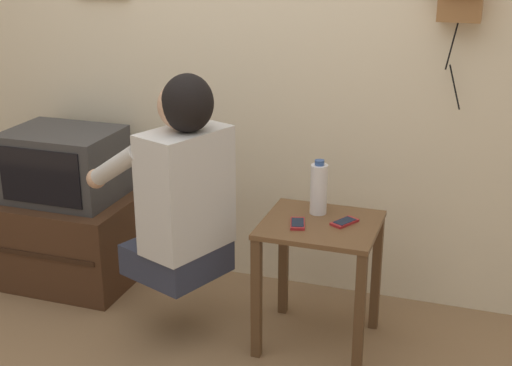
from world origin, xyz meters
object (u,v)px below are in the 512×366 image
Objects in this scene: television at (64,164)px; cell_phone_held at (298,223)px; cell_phone_spare at (344,222)px; water_bottle at (319,189)px; person at (181,185)px.

cell_phone_held is (1.29, -0.25, -0.05)m from television.
cell_phone_spare is 0.57× the size of water_bottle.
person reaches higher than cell_phone_held.
cell_phone_held is at bearing -128.61° from cell_phone_spare.
water_bottle is (-0.13, 0.08, 0.11)m from cell_phone_spare.
cell_phone_held is at bearing -10.95° from television.
person reaches higher than television.
person is at bearing 175.93° from cell_phone_held.
television is 3.93× the size of cell_phone_spare.
television is (-0.81, 0.35, -0.10)m from person.
cell_phone_spare is at bearing -6.64° from television.
cell_phone_spare is (0.67, 0.18, -0.15)m from person.
person is 6.65× the size of cell_phone_held.
television is at bearing 153.70° from cell_phone_held.
person reaches higher than water_bottle.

